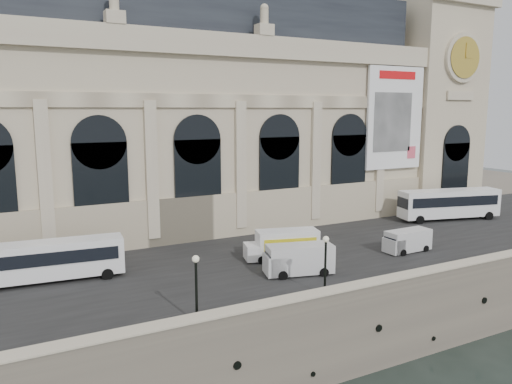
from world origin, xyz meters
TOP-DOWN VIEW (x-y plane):
  - ground at (0.00, 0.00)m, footprint 260.00×260.00m
  - quay at (0.00, 35.00)m, footprint 160.00×70.00m
  - street at (0.00, 14.00)m, footprint 160.00×24.00m
  - parapet at (0.00, 0.60)m, footprint 160.00×1.40m
  - museum at (-5.98, 30.86)m, footprint 69.00×18.70m
  - clock_pavilion at (34.00, 27.93)m, footprint 13.00×14.72m
  - bus_left at (-19.57, 15.44)m, footprint 11.83×3.64m
  - bus_right at (28.38, 16.73)m, footprint 13.59×5.91m
  - van_b at (-0.73, 7.58)m, footprint 6.26×3.64m
  - van_c at (12.67, 8.28)m, footprint 5.05×2.18m
  - box_truck at (0.65, 11.96)m, footprint 7.32×3.96m
  - lamp_left at (-11.90, 2.17)m, footprint 0.48×0.48m
  - lamp_right at (-1.42, 2.33)m, footprint 0.48×0.48m

SIDE VIEW (x-z plane):
  - ground at x=0.00m, z-range 0.00..0.00m
  - quay at x=0.00m, z-range 0.00..6.00m
  - street at x=0.00m, z-range 6.00..6.06m
  - parapet at x=0.00m, z-range 6.01..7.22m
  - van_c at x=12.67m, z-range 6.02..8.26m
  - van_b at x=-0.73m, z-range 6.03..8.65m
  - box_truck at x=0.65m, z-range 6.01..8.82m
  - bus_left at x=-19.57m, z-range 6.21..9.64m
  - bus_right at x=28.38m, z-range 6.24..10.17m
  - lamp_right at x=-1.42m, z-range 5.99..10.70m
  - lamp_left at x=-11.90m, z-range 5.99..10.71m
  - museum at x=-5.98m, z-range 5.17..34.27m
  - clock_pavilion at x=34.00m, z-range 5.07..41.77m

